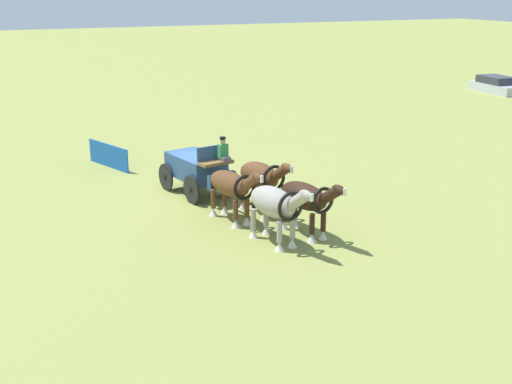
{
  "coord_description": "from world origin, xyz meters",
  "views": [
    {
      "loc": [
        24.36,
        -8.41,
        8.18
      ],
      "look_at": [
        4.34,
        0.72,
        1.2
      ],
      "focal_mm": 45.98,
      "sensor_mm": 36.0,
      "label": 1
    }
  ],
  "objects_px": {
    "draft_horse_rear_off": "(232,186)",
    "draft_horse_lead_off": "(275,204)",
    "parked_vehicle_a": "(497,85)",
    "show_wagon": "(198,168)",
    "draft_horse_lead_near": "(306,198)",
    "draft_horse_rear_near": "(261,178)"
  },
  "relations": [
    {
      "from": "show_wagon",
      "to": "draft_horse_lead_off",
      "type": "xyz_separation_m",
      "value": [
        6.12,
        0.48,
        0.28
      ]
    },
    {
      "from": "show_wagon",
      "to": "parked_vehicle_a",
      "type": "bearing_deg",
      "value": 116.55
    },
    {
      "from": "draft_horse_lead_near",
      "to": "parked_vehicle_a",
      "type": "height_order",
      "value": "draft_horse_lead_near"
    },
    {
      "from": "draft_horse_lead_off",
      "to": "draft_horse_rear_off",
      "type": "bearing_deg",
      "value": -169.36
    },
    {
      "from": "draft_horse_rear_near",
      "to": "draft_horse_rear_off",
      "type": "height_order",
      "value": "draft_horse_rear_near"
    },
    {
      "from": "show_wagon",
      "to": "draft_horse_lead_off",
      "type": "bearing_deg",
      "value": 4.51
    },
    {
      "from": "draft_horse_rear_off",
      "to": "show_wagon",
      "type": "bearing_deg",
      "value": -179.91
    },
    {
      "from": "draft_horse_lead_off",
      "to": "draft_horse_rear_near",
      "type": "bearing_deg",
      "value": 164.09
    },
    {
      "from": "draft_horse_rear_near",
      "to": "draft_horse_rear_off",
      "type": "distance_m",
      "value": 1.3
    },
    {
      "from": "draft_horse_rear_off",
      "to": "draft_horse_lead_off",
      "type": "bearing_deg",
      "value": 10.64
    },
    {
      "from": "draft_horse_lead_off",
      "to": "parked_vehicle_a",
      "type": "distance_m",
      "value": 36.89
    },
    {
      "from": "draft_horse_lead_near",
      "to": "parked_vehicle_a",
      "type": "relative_size",
      "value": 0.68
    },
    {
      "from": "draft_horse_rear_off",
      "to": "draft_horse_lead_near",
      "type": "relative_size",
      "value": 0.99
    },
    {
      "from": "parked_vehicle_a",
      "to": "draft_horse_rear_off",
      "type": "bearing_deg",
      "value": -58.33
    },
    {
      "from": "show_wagon",
      "to": "draft_horse_lead_off",
      "type": "distance_m",
      "value": 6.14
    },
    {
      "from": "draft_horse_rear_near",
      "to": "draft_horse_rear_off",
      "type": "relative_size",
      "value": 0.96
    },
    {
      "from": "draft_horse_rear_off",
      "to": "draft_horse_lead_off",
      "type": "height_order",
      "value": "draft_horse_lead_off"
    },
    {
      "from": "parked_vehicle_a",
      "to": "show_wagon",
      "type": "bearing_deg",
      "value": -63.45
    },
    {
      "from": "draft_horse_lead_off",
      "to": "parked_vehicle_a",
      "type": "relative_size",
      "value": 0.66
    },
    {
      "from": "draft_horse_lead_off",
      "to": "parked_vehicle_a",
      "type": "height_order",
      "value": "draft_horse_lead_off"
    },
    {
      "from": "draft_horse_lead_near",
      "to": "parked_vehicle_a",
      "type": "bearing_deg",
      "value": 126.32
    },
    {
      "from": "show_wagon",
      "to": "draft_horse_rear_off",
      "type": "height_order",
      "value": "show_wagon"
    }
  ]
}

